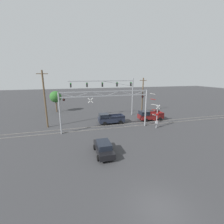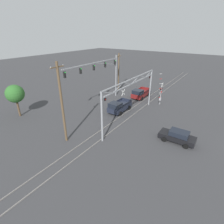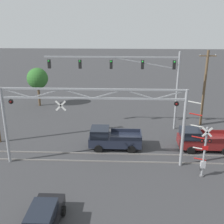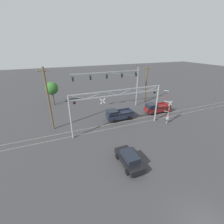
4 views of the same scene
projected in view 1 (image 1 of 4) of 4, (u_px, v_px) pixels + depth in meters
name	position (u px, v px, depth m)	size (l,w,h in m)	color
ground_plane	(160.00, 209.00, 10.44)	(200.00, 200.00, 0.00)	#38383A
rail_track_near	(106.00, 129.00, 26.02)	(80.00, 0.08, 0.10)	gray
rail_track_far	(104.00, 126.00, 27.36)	(80.00, 0.08, 0.10)	gray
crossing_gantry	(106.00, 103.00, 24.64)	(14.87, 0.28, 6.60)	gray
crossing_signal_mast	(156.00, 116.00, 25.88)	(2.03, 0.35, 6.20)	gray
traffic_signal_span	(116.00, 89.00, 32.84)	(14.15, 0.39, 8.48)	gray
pickup_truck_lead	(110.00, 119.00, 28.73)	(4.90, 2.35, 1.99)	#1E2333
pickup_truck_following	(149.00, 116.00, 30.95)	(5.07, 2.35, 1.99)	maroon
sedan_waiting	(104.00, 148.00, 17.57)	(2.01, 4.37, 1.57)	black
utility_pole_left	(45.00, 99.00, 25.63)	(1.80, 0.28, 9.91)	brown
utility_pole_right	(143.00, 95.00, 36.46)	(1.80, 0.28, 8.46)	brown
background_tree_beyond_span	(56.00, 97.00, 37.14)	(2.83, 2.83, 5.27)	brown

